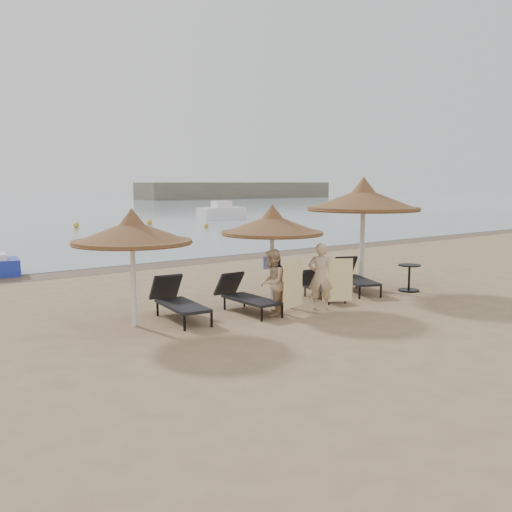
{
  "coord_description": "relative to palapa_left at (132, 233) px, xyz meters",
  "views": [
    {
      "loc": [
        -8.35,
        -9.92,
        3.14
      ],
      "look_at": [
        -0.01,
        1.2,
        1.32
      ],
      "focal_mm": 40.0,
      "sensor_mm": 36.0,
      "label": 1
    }
  ],
  "objects": [
    {
      "name": "ground",
      "position": [
        3.17,
        -1.43,
        -2.06
      ],
      "size": [
        160.0,
        160.0,
        0.0
      ],
      "primitive_type": "plane",
      "color": "#987954",
      "rests_on": "ground"
    },
    {
      "name": "wet_sand_strip",
      "position": [
        3.17,
        7.97,
        -2.05
      ],
      "size": [
        200.0,
        1.6,
        0.01
      ],
      "primitive_type": "cube",
      "color": "brown",
      "rests_on": "ground"
    },
    {
      "name": "palapa_left",
      "position": [
        0.0,
        0.0,
        0.0
      ],
      "size": [
        2.6,
        2.6,
        2.58
      ],
      "rotation": [
        0.0,
        0.0,
        -0.25
      ],
      "color": "silver",
      "rests_on": "ground"
    },
    {
      "name": "palapa_center",
      "position": [
        3.77,
        -0.09,
        -0.0
      ],
      "size": [
        2.6,
        2.6,
        2.58
      ],
      "rotation": [
        0.0,
        0.0,
        -0.34
      ],
      "color": "silver",
      "rests_on": "ground"
    },
    {
      "name": "palapa_right",
      "position": [
        7.34,
        0.12,
        0.56
      ],
      "size": [
        3.31,
        3.31,
        3.28
      ],
      "rotation": [
        0.0,
        0.0,
        -0.26
      ],
      "color": "silver",
      "rests_on": "ground"
    },
    {
      "name": "lounger_far_left",
      "position": [
        1.11,
        0.07,
        -1.63
      ],
      "size": [
        0.93,
        2.18,
        0.95
      ],
      "rotation": [
        0.0,
        0.0,
        -0.11
      ],
      "color": "black",
      "rests_on": "ground"
    },
    {
      "name": "lounger_near_left",
      "position": [
        2.77,
        -0.28,
        -1.65
      ],
      "size": [
        0.67,
        2.0,
        0.89
      ],
      "rotation": [
        0.0,
        0.0,
        0.0
      ],
      "color": "black",
      "rests_on": "ground"
    },
    {
      "name": "lounger_near_right",
      "position": [
        5.33,
        -0.21,
        -1.73
      ],
      "size": [
        0.87,
        1.72,
        0.73
      ],
      "rotation": [
        0.0,
        0.0,
        -0.21
      ],
      "color": "black",
      "rests_on": "ground"
    },
    {
      "name": "lounger_far_right",
      "position": [
        6.83,
        -0.02,
        -1.63
      ],
      "size": [
        1.44,
        2.19,
        0.94
      ],
      "rotation": [
        0.0,
        0.0,
        -0.39
      ],
      "color": "black",
      "rests_on": "ground"
    },
    {
      "name": "side_table",
      "position": [
        8.09,
        -1.03,
        -1.69
      ],
      "size": [
        0.64,
        0.64,
        0.77
      ],
      "rotation": [
        0.0,
        0.0,
        -0.12
      ],
      "color": "black",
      "rests_on": "ground"
    },
    {
      "name": "person_left",
      "position": [
        3.03,
        -1.03,
        -1.14
      ],
      "size": [
        0.99,
        0.97,
        1.83
      ],
      "primitive_type": "imported",
      "rotation": [
        0.0,
        0.0,
        3.87
      ],
      "color": "tan",
      "rests_on": "ground"
    },
    {
      "name": "person_right",
      "position": [
        4.36,
        -1.26,
        -1.09
      ],
      "size": [
        1.05,
        1.01,
        1.93
      ],
      "primitive_type": "imported",
      "rotation": [
        0.0,
        0.0,
        2.46
      ],
      "color": "tan",
      "rests_on": "ground"
    },
    {
      "name": "towel_left",
      "position": [
        3.38,
        -1.38,
        -1.31
      ],
      "size": [
        0.75,
        0.23,
        1.09
      ],
      "rotation": [
        0.0,
        0.0,
        0.27
      ],
      "color": "yellow",
      "rests_on": "ground"
    },
    {
      "name": "towel_right",
      "position": [
        4.71,
        -1.51,
        -1.32
      ],
      "size": [
        0.68,
        0.38,
        1.07
      ],
      "rotation": [
        0.0,
        0.0,
        -0.49
      ],
      "color": "yellow",
      "rests_on": "ground"
    },
    {
      "name": "bag_patterned",
      "position": [
        3.77,
        0.09,
        -0.99
      ],
      "size": [
        0.27,
        0.17,
        0.32
      ],
      "rotation": [
        0.0,
        0.0,
        -0.35
      ],
      "color": "silver",
      "rests_on": "ground"
    },
    {
      "name": "bag_dark",
      "position": [
        3.77,
        -0.25,
        -0.99
      ],
      "size": [
        0.23,
        0.15,
        0.31
      ],
      "rotation": [
        0.0,
        0.0,
        -0.37
      ],
      "color": "black",
      "rests_on": "ground"
    },
    {
      "name": "buoy_mid",
      "position": [
        8.28,
        27.08,
        -1.86
      ],
      "size": [
        0.39,
        0.39,
        0.39
      ],
      "primitive_type": "sphere",
      "color": "gold",
      "rests_on": "ground"
    },
    {
      "name": "buoy_right",
      "position": [
        15.44,
        21.83,
        -1.89
      ],
      "size": [
        0.33,
        0.33,
        0.33
      ],
      "primitive_type": "sphere",
      "color": "gold",
      "rests_on": "ground"
    },
    {
      "name": "buoy_extra",
      "position": [
        13.71,
        26.93,
        -1.86
      ],
      "size": [
        0.4,
        0.4,
        0.4
      ],
      "primitive_type": "sphere",
      "color": "gold",
      "rests_on": "ground"
    }
  ]
}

